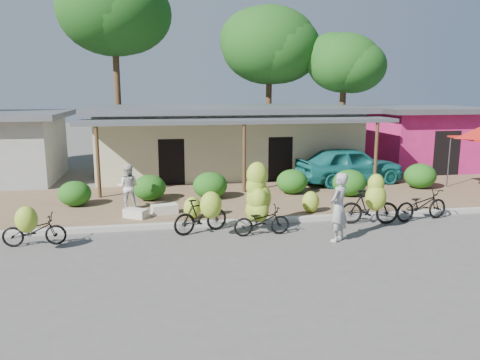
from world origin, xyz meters
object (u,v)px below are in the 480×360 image
Objects in this scene: sack_far at (136,213)px; vendor at (339,207)px; bike_right at (371,203)px; bike_far_right at (421,205)px; tree_far_center at (110,9)px; tree_center_right at (266,44)px; sack_near at (165,209)px; bike_left at (203,213)px; bystander at (128,187)px; tree_near_right at (340,61)px; bike_center at (259,204)px; teal_van at (349,165)px; bike_far_left at (33,228)px.

vendor is at bearing -28.04° from sack_far.
bike_right is 1.93m from bike_far_right.
tree_far_center is 9.17m from tree_center_right.
bike_left is at bearing -62.87° from sack_near.
bike_left is 3.77m from bystander.
bystander is (-9.37, 2.76, 0.38)m from bike_far_right.
bike_left is at bearing -109.50° from tree_center_right.
bike_left is at bearing -41.09° from sack_far.
bike_far_right is at bearing -109.46° from bike_left.
bike_center is at bearing -120.03° from tree_near_right.
vendor reaches higher than bystander.
vendor reaches higher than sack_near.
tree_near_right is 17.20m from bike_left.
tree_far_center is at bearing 41.48° from teal_van.
tree_near_right reaches higher than bike_far_left.
bike_far_left is 6.26m from bike_center.
tree_near_right is 14.38m from bike_far_right.
bystander is 0.32× the size of teal_van.
bike_far_right is at bearing 160.15° from vendor.
teal_van reaches higher than sack_near.
bystander is at bearing 102.54° from sack_far.
bystander reaches higher than bike_far_left.
bike_right is 1.23× the size of bystander.
bike_right is 2.23× the size of sack_near.
tree_near_right is 8.73× the size of sack_near.
tree_near_right is at bearing -155.00° from vendor.
bike_far_left is at bearing 82.28° from bike_far_right.
sack_far is (-2.00, 1.74, -0.36)m from bike_left.
tree_center_right is 4.38× the size of bike_center.
bike_far_right is at bearing -83.84° from tree_center_right.
tree_center_right is 15.80m from bystander.
tree_far_center is 19.26m from vendor.
bike_far_right is (11.69, 0.58, -0.01)m from bike_far_left.
tree_near_right is 17.26m from sack_far.
bike_far_right is 8.38m from sack_near.
sack_far is at bearing 111.10° from bystander.
tree_center_right is 16.92m from sack_far.
vendor reaches higher than sack_far.
sack_near is (-6.53, -13.32, -6.60)m from tree_center_right.
tree_center_right is 16.24m from sack_near.
vendor is (8.24, -0.93, 0.45)m from bike_far_left.
bike_right is at bearing -112.01° from bike_left.
bike_right is 2.52× the size of sack_far.
bike_left is 0.92× the size of vendor.
teal_van is (3.33, 7.07, -0.04)m from vendor.
bystander is at bearing -121.93° from tree_center_right.
bike_right is at bearing 166.31° from bystander.
tree_far_center reaches higher than teal_van.
teal_van reaches higher than bystander.
bike_far_right is (-2.36, -13.18, -5.25)m from tree_near_right.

